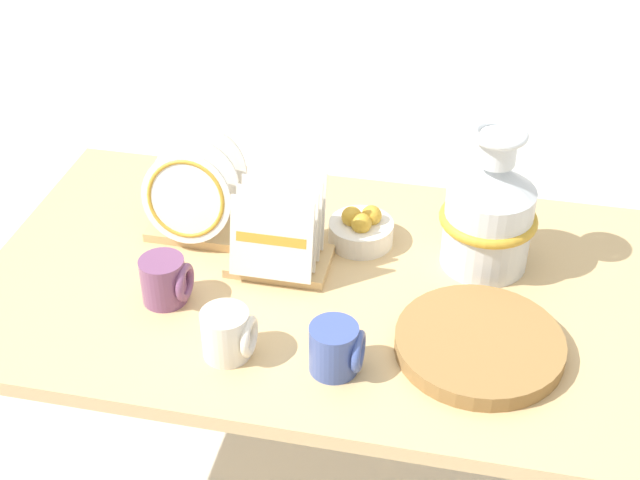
# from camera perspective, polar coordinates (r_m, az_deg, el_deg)

# --- Properties ---
(ground_plane) EXTENTS (14.00, 14.00, 0.00)m
(ground_plane) POSITION_cam_1_polar(r_m,az_deg,el_deg) (2.40, -0.00, -14.10)
(ground_plane) COLOR silver
(display_table) EXTENTS (1.50, 0.88, 0.61)m
(display_table) POSITION_cam_1_polar(r_m,az_deg,el_deg) (2.01, -0.00, -3.91)
(display_table) COLOR tan
(display_table) RESTS_ON ground_plane
(ceramic_vase) EXTENTS (0.22, 0.22, 0.34)m
(ceramic_vase) POSITION_cam_1_polar(r_m,az_deg,el_deg) (1.98, 10.78, 1.85)
(ceramic_vase) COLOR silver
(ceramic_vase) RESTS_ON display_table
(dish_rack_round_plates) EXTENTS (0.23, 0.19, 0.23)m
(dish_rack_round_plates) POSITION_cam_1_polar(r_m,az_deg,el_deg) (2.09, -8.00, 2.40)
(dish_rack_round_plates) COLOR tan
(dish_rack_round_plates) RESTS_ON display_table
(dish_rack_square_plates) EXTENTS (0.23, 0.18, 0.20)m
(dish_rack_square_plates) POSITION_cam_1_polar(r_m,az_deg,el_deg) (1.98, -2.63, 0.00)
(dish_rack_square_plates) COLOR tan
(dish_rack_square_plates) RESTS_ON display_table
(wicker_charger_stack) EXTENTS (0.34, 0.34, 0.04)m
(wicker_charger_stack) POSITION_cam_1_polar(r_m,az_deg,el_deg) (1.81, 10.16, -6.58)
(wicker_charger_stack) COLOR olive
(wicker_charger_stack) RESTS_ON display_table
(mug_cream_glaze) EXTENTS (0.11, 0.10, 0.10)m
(mug_cream_glaze) POSITION_cam_1_polar(r_m,az_deg,el_deg) (1.77, -5.89, -6.01)
(mug_cream_glaze) COLOR silver
(mug_cream_glaze) RESTS_ON display_table
(mug_plum_glaze) EXTENTS (0.11, 0.10, 0.10)m
(mug_plum_glaze) POSITION_cam_1_polar(r_m,az_deg,el_deg) (1.92, -9.85, -2.56)
(mug_plum_glaze) COLOR #7A4770
(mug_plum_glaze) RESTS_ON display_table
(mug_cobalt_glaze) EXTENTS (0.11, 0.10, 0.10)m
(mug_cobalt_glaze) POSITION_cam_1_polar(r_m,az_deg,el_deg) (1.73, 1.06, -6.97)
(mug_cobalt_glaze) COLOR #42569E
(mug_cobalt_glaze) RESTS_ON display_table
(fruit_bowl) EXTENTS (0.15, 0.15, 0.09)m
(fruit_bowl) POSITION_cam_1_polar(r_m,az_deg,el_deg) (2.07, 2.64, 0.68)
(fruit_bowl) COLOR white
(fruit_bowl) RESTS_ON display_table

